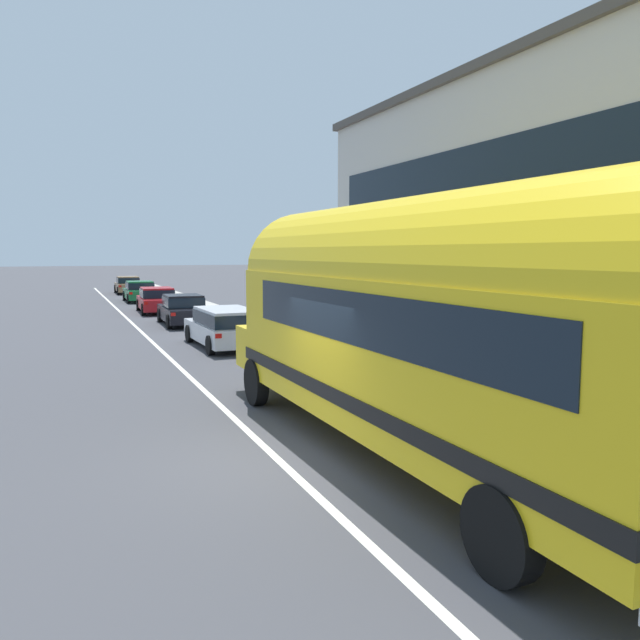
% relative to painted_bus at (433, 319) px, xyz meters
% --- Properties ---
extents(ground_plane, '(300.00, 300.00, 0.00)m').
position_rel_painted_bus_xyz_m(ground_plane, '(-1.97, 1.30, -2.30)').
color(ground_plane, '#424247').
extents(lane_markings, '(4.05, 80.00, 0.01)m').
position_rel_painted_bus_xyz_m(lane_markings, '(-0.16, 13.30, -2.30)').
color(lane_markings, silver).
rests_on(lane_markings, ground).
extents(sidewalk_slab, '(1.81, 90.00, 0.15)m').
position_rel_painted_bus_xyz_m(sidewalk_slab, '(2.85, 11.30, -2.23)').
color(sidewalk_slab, '#ADA89E').
rests_on(sidewalk_slab, ground).
extents(roadside_building, '(10.32, 16.15, 7.84)m').
position_rel_painted_bus_xyz_m(roadside_building, '(9.40, 5.23, 1.62)').
color(roadside_building, beige).
rests_on(roadside_building, ground).
extents(painted_bus, '(2.71, 12.53, 4.12)m').
position_rel_painted_bus_xyz_m(painted_bus, '(0.00, 0.00, 0.00)').
color(painted_bus, yellow).
rests_on(painted_bus, ground).
extents(car_lead, '(2.02, 4.63, 1.37)m').
position_rel_painted_bus_xyz_m(car_lead, '(0.19, 13.17, -1.51)').
color(car_lead, silver).
rests_on(car_lead, ground).
extents(car_second, '(1.95, 4.42, 1.37)m').
position_rel_painted_bus_xyz_m(car_second, '(0.11, 20.64, -1.57)').
color(car_second, black).
rests_on(car_second, ground).
extents(car_third, '(2.05, 4.68, 1.37)m').
position_rel_painted_bus_xyz_m(car_third, '(-0.13, 27.03, -1.56)').
color(car_third, '#A5191E').
rests_on(car_third, ground).
extents(car_fourth, '(1.95, 4.36, 1.37)m').
position_rel_painted_bus_xyz_m(car_fourth, '(-0.06, 35.25, -1.57)').
color(car_fourth, '#196633').
rests_on(car_fourth, ground).
extents(car_fifth, '(1.92, 4.43, 1.37)m').
position_rel_painted_bus_xyz_m(car_fifth, '(0.06, 44.02, -1.57)').
color(car_fifth, olive).
rests_on(car_fifth, ground).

